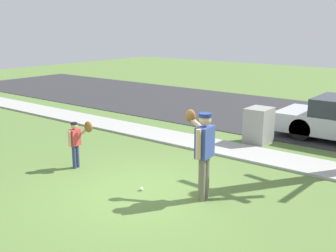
{
  "coord_description": "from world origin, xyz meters",
  "views": [
    {
      "loc": [
        5.14,
        -5.75,
        3.28
      ],
      "look_at": [
        -0.54,
        1.54,
        1.0
      ],
      "focal_mm": 44.04,
      "sensor_mm": 36.0,
      "label": 1
    }
  ],
  "objects_px": {
    "baseball": "(141,189)",
    "utility_cabinet": "(259,126)",
    "person_child": "(78,138)",
    "person_adult": "(203,146)"
  },
  "relations": [
    {
      "from": "person_child",
      "to": "person_adult",
      "type": "bearing_deg",
      "value": -0.3
    },
    {
      "from": "person_child",
      "to": "utility_cabinet",
      "type": "relative_size",
      "value": 1.11
    },
    {
      "from": "person_child",
      "to": "baseball",
      "type": "xyz_separation_m",
      "value": [
        2.07,
        -0.14,
        -0.7
      ]
    },
    {
      "from": "person_adult",
      "to": "utility_cabinet",
      "type": "distance_m",
      "value": 4.32
    },
    {
      "from": "person_adult",
      "to": "baseball",
      "type": "bearing_deg",
      "value": 15.08
    },
    {
      "from": "utility_cabinet",
      "to": "person_child",
      "type": "bearing_deg",
      "value": -117.78
    },
    {
      "from": "person_adult",
      "to": "utility_cabinet",
      "type": "bearing_deg",
      "value": -84.2
    },
    {
      "from": "baseball",
      "to": "utility_cabinet",
      "type": "bearing_deg",
      "value": 86.17
    },
    {
      "from": "baseball",
      "to": "utility_cabinet",
      "type": "relative_size",
      "value": 0.07
    },
    {
      "from": "person_adult",
      "to": "utility_cabinet",
      "type": "height_order",
      "value": "person_adult"
    }
  ]
}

